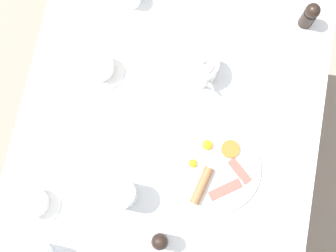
{
  "coord_description": "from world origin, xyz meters",
  "views": [
    {
      "loc": [
        -0.05,
        0.28,
        2.11
      ],
      "look_at": [
        0.0,
        0.0,
        0.75
      ],
      "focal_mm": 50.0,
      "sensor_mm": 36.0,
      "label": 1
    }
  ],
  "objects_px": {
    "teapot_near": "(201,67)",
    "teacup_with_saucer_right": "(33,203)",
    "teacup_with_saucer_left": "(100,67)",
    "knife_by_plate": "(240,11)",
    "breakfast_plate": "(214,168)",
    "salt_grinder": "(310,15)",
    "fork_by_plate": "(110,139)",
    "water_glass_short": "(122,194)",
    "pepper_grinder": "(160,241)"
  },
  "relations": [
    {
      "from": "fork_by_plate",
      "to": "salt_grinder",
      "type": "bearing_deg",
      "value": -137.52
    },
    {
      "from": "fork_by_plate",
      "to": "breakfast_plate",
      "type": "bearing_deg",
      "value": 175.11
    },
    {
      "from": "teacup_with_saucer_right",
      "to": "salt_grinder",
      "type": "bearing_deg",
      "value": -134.49
    },
    {
      "from": "knife_by_plate",
      "to": "pepper_grinder",
      "type": "bearing_deg",
      "value": 81.52
    },
    {
      "from": "teapot_near",
      "to": "teacup_with_saucer_right",
      "type": "relative_size",
      "value": 1.09
    },
    {
      "from": "breakfast_plate",
      "to": "teacup_with_saucer_right",
      "type": "xyz_separation_m",
      "value": [
        0.49,
        0.2,
        0.02
      ]
    },
    {
      "from": "breakfast_plate",
      "to": "knife_by_plate",
      "type": "relative_size",
      "value": 1.47
    },
    {
      "from": "pepper_grinder",
      "to": "salt_grinder",
      "type": "height_order",
      "value": "same"
    },
    {
      "from": "teapot_near",
      "to": "pepper_grinder",
      "type": "xyz_separation_m",
      "value": [
        0.02,
        0.52,
        0.01
      ]
    },
    {
      "from": "teacup_with_saucer_left",
      "to": "salt_grinder",
      "type": "bearing_deg",
      "value": -155.39
    },
    {
      "from": "breakfast_plate",
      "to": "water_glass_short",
      "type": "xyz_separation_m",
      "value": [
        0.24,
        0.13,
        0.05
      ]
    },
    {
      "from": "breakfast_plate",
      "to": "fork_by_plate",
      "type": "bearing_deg",
      "value": -4.89
    },
    {
      "from": "teacup_with_saucer_right",
      "to": "teacup_with_saucer_left",
      "type": "bearing_deg",
      "value": -102.76
    },
    {
      "from": "pepper_grinder",
      "to": "water_glass_short",
      "type": "bearing_deg",
      "value": -39.65
    },
    {
      "from": "breakfast_plate",
      "to": "teapot_near",
      "type": "xyz_separation_m",
      "value": [
        0.09,
        -0.29,
        0.04
      ]
    },
    {
      "from": "teacup_with_saucer_right",
      "to": "breakfast_plate",
      "type": "bearing_deg",
      "value": -157.95
    },
    {
      "from": "fork_by_plate",
      "to": "knife_by_plate",
      "type": "relative_size",
      "value": 0.79
    },
    {
      "from": "teapot_near",
      "to": "salt_grinder",
      "type": "bearing_deg",
      "value": 91.85
    },
    {
      "from": "teapot_near",
      "to": "pepper_grinder",
      "type": "distance_m",
      "value": 0.52
    },
    {
      "from": "teacup_with_saucer_left",
      "to": "water_glass_short",
      "type": "relative_size",
      "value": 1.24
    },
    {
      "from": "breakfast_plate",
      "to": "teacup_with_saucer_right",
      "type": "relative_size",
      "value": 1.84
    },
    {
      "from": "teapot_near",
      "to": "teacup_with_saucer_right",
      "type": "bearing_deg",
      "value": -74.56
    },
    {
      "from": "breakfast_plate",
      "to": "knife_by_plate",
      "type": "distance_m",
      "value": 0.51
    },
    {
      "from": "fork_by_plate",
      "to": "knife_by_plate",
      "type": "distance_m",
      "value": 0.58
    },
    {
      "from": "teacup_with_saucer_right",
      "to": "pepper_grinder",
      "type": "relative_size",
      "value": 1.32
    },
    {
      "from": "teacup_with_saucer_right",
      "to": "fork_by_plate",
      "type": "distance_m",
      "value": 0.29
    },
    {
      "from": "teacup_with_saucer_right",
      "to": "knife_by_plate",
      "type": "xyz_separation_m",
      "value": [
        -0.49,
        -0.71,
        -0.03
      ]
    },
    {
      "from": "water_glass_short",
      "to": "knife_by_plate",
      "type": "distance_m",
      "value": 0.68
    },
    {
      "from": "breakfast_plate",
      "to": "salt_grinder",
      "type": "distance_m",
      "value": 0.55
    },
    {
      "from": "breakfast_plate",
      "to": "salt_grinder",
      "type": "height_order",
      "value": "salt_grinder"
    },
    {
      "from": "breakfast_plate",
      "to": "fork_by_plate",
      "type": "height_order",
      "value": "breakfast_plate"
    },
    {
      "from": "breakfast_plate",
      "to": "pepper_grinder",
      "type": "relative_size",
      "value": 2.43
    },
    {
      "from": "salt_grinder",
      "to": "knife_by_plate",
      "type": "bearing_deg",
      "value": 0.16
    },
    {
      "from": "teacup_with_saucer_left",
      "to": "pepper_grinder",
      "type": "relative_size",
      "value": 1.32
    },
    {
      "from": "water_glass_short",
      "to": "pepper_grinder",
      "type": "distance_m",
      "value": 0.17
    },
    {
      "from": "teapot_near",
      "to": "knife_by_plate",
      "type": "bearing_deg",
      "value": 123.21
    },
    {
      "from": "teapot_near",
      "to": "water_glass_short",
      "type": "relative_size",
      "value": 1.35
    },
    {
      "from": "teacup_with_saucer_left",
      "to": "knife_by_plate",
      "type": "bearing_deg",
      "value": -144.96
    },
    {
      "from": "knife_by_plate",
      "to": "teacup_with_saucer_right",
      "type": "bearing_deg",
      "value": 55.42
    },
    {
      "from": "teacup_with_saucer_right",
      "to": "pepper_grinder",
      "type": "xyz_separation_m",
      "value": [
        -0.38,
        0.04,
        0.03
      ]
    },
    {
      "from": "salt_grinder",
      "to": "knife_by_plate",
      "type": "xyz_separation_m",
      "value": [
        0.21,
        0.0,
        -0.05
      ]
    },
    {
      "from": "teapot_near",
      "to": "teacup_with_saucer_right",
      "type": "xyz_separation_m",
      "value": [
        0.4,
        0.49,
        -0.02
      ]
    },
    {
      "from": "fork_by_plate",
      "to": "teacup_with_saucer_left",
      "type": "bearing_deg",
      "value": -70.87
    },
    {
      "from": "teacup_with_saucer_right",
      "to": "fork_by_plate",
      "type": "height_order",
      "value": "teacup_with_saucer_right"
    },
    {
      "from": "water_glass_short",
      "to": "pepper_grinder",
      "type": "height_order",
      "value": "water_glass_short"
    },
    {
      "from": "fork_by_plate",
      "to": "knife_by_plate",
      "type": "xyz_separation_m",
      "value": [
        -0.32,
        -0.48,
        0.0
      ]
    },
    {
      "from": "fork_by_plate",
      "to": "teapot_near",
      "type": "bearing_deg",
      "value": -131.57
    },
    {
      "from": "salt_grinder",
      "to": "teacup_with_saucer_left",
      "type": "bearing_deg",
      "value": 24.61
    },
    {
      "from": "fork_by_plate",
      "to": "pepper_grinder",
      "type": "bearing_deg",
      "value": 128.17
    },
    {
      "from": "pepper_grinder",
      "to": "fork_by_plate",
      "type": "bearing_deg",
      "value": -51.83
    }
  ]
}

